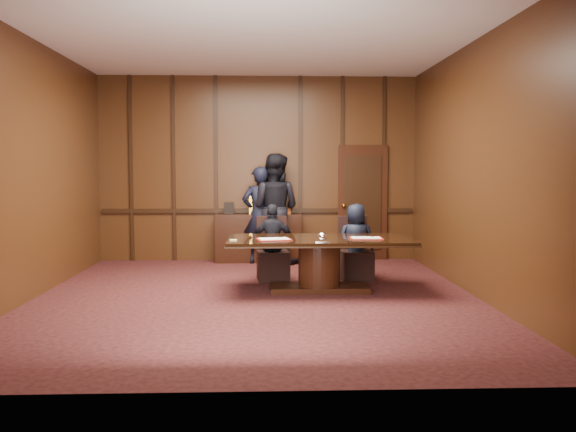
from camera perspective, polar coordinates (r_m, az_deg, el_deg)
The scene contains 13 objects.
room at distance 8.29m, azimuth -2.58°, elevation 4.28°, with size 7.00×7.04×3.50m.
sideboard at distance 11.49m, azimuth -2.78°, elevation -1.88°, with size 1.60×0.45×1.54m.
conference_table at distance 8.73m, azimuth 2.95°, elevation -3.70°, with size 2.62×1.32×0.76m.
folder_left at distance 8.47m, azimuth -1.33°, elevation -2.18°, with size 0.52×0.41×0.02m.
folder_right at distance 8.67m, azimuth 7.32°, elevation -2.07°, with size 0.48×0.35×0.02m.
inkstand at distance 8.25m, azimuth 3.24°, elevation -2.05°, with size 0.20×0.14×0.12m.
notepad at distance 8.41m, azimuth -5.13°, elevation -2.26°, with size 0.10×0.07×0.01m, color #DDDF6D.
chair_left at distance 9.60m, azimuth -1.42°, elevation -4.27°, with size 0.53×0.53×0.99m.
chair_right at distance 9.70m, azimuth 6.30°, elevation -4.21°, with size 0.54×0.54×0.99m.
signatory_left at distance 9.48m, azimuth -1.40°, elevation -2.51°, with size 0.70×0.29×1.20m, color black.
signatory_right at distance 9.58m, azimuth 6.40°, elevation -2.43°, with size 0.59×0.39×1.21m, color black.
witness_left at distance 11.29m, azimuth -2.68°, elevation 0.11°, with size 0.65×0.43×1.79m, color black.
witness_right at distance 11.28m, azimuth -1.31°, elevation 0.71°, with size 0.99×0.77×2.03m, color black.
Camera 1 is at (0.12, -8.16, 1.74)m, focal length 38.00 mm.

